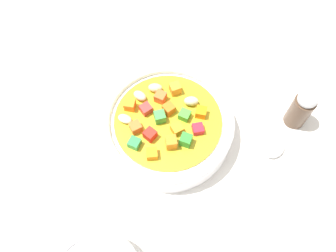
% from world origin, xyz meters
% --- Properties ---
extents(ground_plane, '(1.40, 1.40, 0.02)m').
position_xyz_m(ground_plane, '(0.00, 0.00, -0.01)').
color(ground_plane, silver).
extents(soup_bowl_main, '(0.19, 0.19, 0.06)m').
position_xyz_m(soup_bowl_main, '(0.00, 0.00, 0.02)').
color(soup_bowl_main, white).
rests_on(soup_bowl_main, ground_plane).
extents(spoon, '(0.16, 0.15, 0.01)m').
position_xyz_m(spoon, '(-0.05, -0.13, 0.00)').
color(spoon, silver).
rests_on(spoon, ground_plane).
extents(pepper_shaker, '(0.03, 0.03, 0.08)m').
position_xyz_m(pepper_shaker, '(0.04, -0.19, 0.04)').
color(pepper_shaker, '#4C3828').
rests_on(pepper_shaker, ground_plane).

